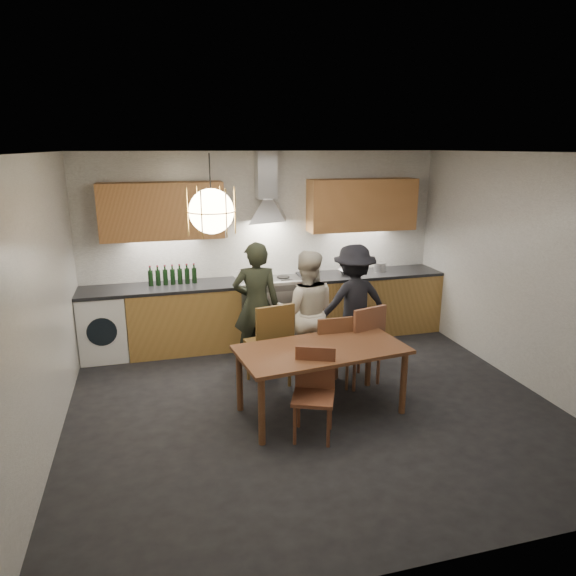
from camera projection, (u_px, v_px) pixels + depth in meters
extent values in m
plane|color=black|center=(312.00, 405.00, 5.45)|extent=(5.00, 5.00, 0.00)
cube|color=silver|center=(265.00, 246.00, 7.19)|extent=(5.00, 0.02, 2.60)
cube|color=silver|center=(432.00, 386.00, 3.01)|extent=(5.00, 0.02, 2.60)
cube|color=silver|center=(41.00, 307.00, 4.47)|extent=(0.02, 4.50, 2.60)
cube|color=silver|center=(527.00, 272.00, 5.73)|extent=(0.02, 4.50, 2.60)
cube|color=silver|center=(316.00, 153.00, 4.75)|extent=(5.00, 4.50, 0.02)
cube|color=tan|center=(185.00, 319.00, 6.85)|extent=(1.45, 0.60, 0.86)
cube|color=tan|center=(368.00, 304.00, 7.52)|extent=(2.05, 0.60, 0.86)
cube|color=white|center=(104.00, 326.00, 6.60)|extent=(0.58, 0.58, 0.85)
cube|color=black|center=(159.00, 288.00, 6.66)|extent=(2.05, 0.62, 0.04)
cube|color=black|center=(369.00, 274.00, 7.40)|extent=(2.05, 0.62, 0.04)
cube|color=silver|center=(270.00, 314.00, 7.15)|extent=(0.90, 0.60, 0.80)
cube|color=black|center=(275.00, 322.00, 6.89)|extent=(0.78, 0.02, 0.42)
cube|color=slate|center=(270.00, 283.00, 7.04)|extent=(0.90, 0.60, 0.08)
cube|color=silver|center=(274.00, 284.00, 6.78)|extent=(0.90, 0.08, 0.04)
cube|color=#C2834A|center=(162.00, 211.00, 6.54)|extent=(1.55, 0.35, 0.72)
cube|color=#C2834A|center=(362.00, 205.00, 7.23)|extent=(1.55, 0.35, 0.72)
cube|color=silver|center=(266.00, 175.00, 6.81)|extent=(0.26, 0.22, 0.62)
cylinder|color=black|center=(210.00, 183.00, 4.48)|extent=(0.01, 0.01, 0.50)
sphere|color=#FFE0A5|center=(211.00, 211.00, 4.54)|extent=(0.40, 0.40, 0.40)
torus|color=gold|center=(211.00, 211.00, 4.54)|extent=(0.43, 0.43, 0.01)
cube|color=brown|center=(322.00, 349.00, 5.14)|extent=(1.76, 1.04, 0.04)
cylinder|color=brown|center=(262.00, 411.00, 4.65)|extent=(0.07, 0.07, 0.67)
cylinder|color=brown|center=(240.00, 380.00, 5.27)|extent=(0.07, 0.07, 0.67)
cylinder|color=brown|center=(403.00, 383.00, 5.21)|extent=(0.07, 0.07, 0.67)
cylinder|color=brown|center=(368.00, 358.00, 5.82)|extent=(0.07, 0.07, 0.67)
cube|color=brown|center=(268.00, 344.00, 5.85)|extent=(0.52, 0.52, 0.04)
cube|color=brown|center=(275.00, 327.00, 5.60)|extent=(0.45, 0.12, 0.49)
cylinder|color=brown|center=(277.00, 356.00, 6.15)|extent=(0.04, 0.04, 0.46)
cylinder|color=brown|center=(289.00, 367.00, 5.83)|extent=(0.04, 0.04, 0.46)
cylinder|color=brown|center=(248.00, 361.00, 6.00)|extent=(0.04, 0.04, 0.46)
cylinder|color=brown|center=(260.00, 373.00, 5.68)|extent=(0.04, 0.04, 0.46)
cube|color=brown|center=(329.00, 351.00, 5.79)|extent=(0.40, 0.40, 0.04)
cube|color=brown|center=(335.00, 337.00, 5.56)|extent=(0.40, 0.04, 0.43)
cylinder|color=brown|center=(337.00, 362.00, 6.04)|extent=(0.03, 0.03, 0.40)
cylinder|color=brown|center=(347.00, 373.00, 5.74)|extent=(0.03, 0.03, 0.40)
cylinder|color=brown|center=(311.00, 365.00, 5.96)|extent=(0.03, 0.03, 0.40)
cylinder|color=brown|center=(320.00, 376.00, 5.66)|extent=(0.03, 0.03, 0.40)
cube|color=brown|center=(358.00, 344.00, 5.88)|extent=(0.54, 0.54, 0.04)
cube|color=brown|center=(370.00, 328.00, 5.65)|extent=(0.43, 0.16, 0.47)
cylinder|color=brown|center=(359.00, 356.00, 6.18)|extent=(0.04, 0.04, 0.44)
cylinder|color=brown|center=(378.00, 366.00, 5.89)|extent=(0.04, 0.04, 0.44)
cylinder|color=brown|center=(336.00, 362.00, 6.00)|extent=(0.04, 0.04, 0.44)
cylinder|color=brown|center=(354.00, 373.00, 5.71)|extent=(0.04, 0.04, 0.44)
cube|color=brown|center=(313.00, 398.00, 4.76)|extent=(0.50, 0.50, 0.04)
cube|color=brown|center=(315.00, 367.00, 4.86)|extent=(0.36, 0.18, 0.42)
cylinder|color=brown|center=(295.00, 425.00, 4.69)|extent=(0.03, 0.03, 0.39)
cylinder|color=brown|center=(299.00, 409.00, 4.98)|extent=(0.03, 0.03, 0.39)
cylinder|color=brown|center=(328.00, 428.00, 4.65)|extent=(0.03, 0.03, 0.39)
cylinder|color=brown|center=(330.00, 411.00, 4.94)|extent=(0.03, 0.03, 0.39)
imported|color=black|center=(256.00, 305.00, 6.28)|extent=(0.63, 0.47, 1.57)
imported|color=beige|center=(306.00, 312.00, 6.11)|extent=(0.85, 0.74, 1.49)
imported|color=black|center=(353.00, 302.00, 6.51)|extent=(0.99, 0.61, 1.49)
imported|color=#B6B6B9|center=(349.00, 272.00, 7.27)|extent=(0.36, 0.36, 0.07)
cylinder|color=silver|center=(380.00, 267.00, 7.44)|extent=(0.23, 0.23, 0.12)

